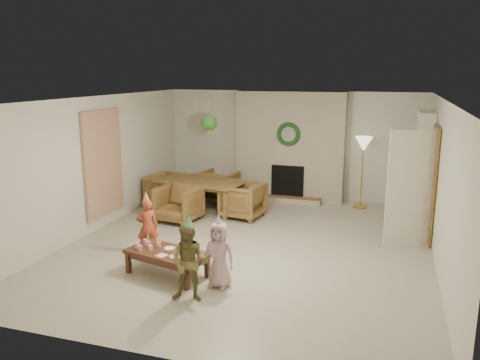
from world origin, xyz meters
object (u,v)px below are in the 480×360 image
at_px(dining_chair_left, 168,190).
at_px(child_red, 147,227).
at_px(coffee_table_top, 167,253).
at_px(dining_table, 200,196).
at_px(dining_chair_near, 178,204).
at_px(child_pink, 219,255).
at_px(child_plaid, 190,263).
at_px(dining_chair_right, 243,200).
at_px(dining_chair_far, 219,186).

xyz_separation_m(dining_chair_left, child_red, (0.96, -2.74, 0.11)).
bearing_deg(coffee_table_top, dining_chair_left, 129.87).
bearing_deg(dining_table, dining_chair_near, -90.00).
xyz_separation_m(dining_chair_left, child_pink, (2.47, -3.51, 0.11)).
distance_m(dining_table, dining_chair_near, 0.82).
bearing_deg(child_red, dining_chair_near, -111.41).
distance_m(coffee_table_top, child_red, 0.94).
relative_size(child_plaid, child_pink, 1.11).
bearing_deg(coffee_table_top, dining_chair_near, 125.40).
bearing_deg(child_pink, dining_chair_right, 105.13).
xyz_separation_m(dining_chair_right, child_plaid, (0.44, -3.72, 0.16)).
bearing_deg(dining_chair_left, child_red, -151.41).
distance_m(dining_chair_left, child_plaid, 4.61).
distance_m(dining_table, child_pink, 3.77).
bearing_deg(dining_chair_right, dining_chair_near, -51.34).
bearing_deg(child_plaid, dining_chair_far, 96.22).
bearing_deg(child_plaid, child_red, 125.96).
bearing_deg(dining_chair_far, dining_table, 90.00).
bearing_deg(child_plaid, dining_chair_near, 107.77).
xyz_separation_m(dining_table, dining_chair_near, (-0.13, -0.81, 0.03)).
xyz_separation_m(dining_table, child_pink, (1.66, -3.38, 0.14)).
bearing_deg(dining_table, coffee_table_top, -66.71).
height_order(child_red, child_pink, child_red).
height_order(child_red, child_plaid, child_plaid).
bearing_deg(dining_chair_near, dining_table, 90.00).
height_order(dining_chair_left, child_pink, child_pink).
bearing_deg(dining_chair_near, coffee_table_top, -59.59).
height_order(dining_table, dining_chair_left, dining_chair_left).
bearing_deg(child_plaid, dining_table, 101.01).
relative_size(dining_table, child_plaid, 1.79).
bearing_deg(dining_chair_left, child_plaid, -141.37).
xyz_separation_m(dining_table, dining_chair_left, (-0.81, 0.13, 0.03)).
height_order(coffee_table_top, child_plaid, child_plaid).
relative_size(coffee_table_top, child_pink, 1.29).
distance_m(child_red, child_pink, 1.70).
relative_size(dining_chair_right, child_red, 0.85).
bearing_deg(child_red, dining_table, -117.05).
relative_size(dining_table, dining_chair_near, 2.34).
distance_m(dining_chair_near, dining_chair_left, 1.16).
distance_m(dining_chair_left, child_pink, 4.30).
distance_m(dining_table, child_plaid, 4.15).
distance_m(dining_chair_near, dining_chair_right, 1.31).
height_order(dining_table, coffee_table_top, dining_table).
bearing_deg(dining_chair_far, child_pink, 119.39).
height_order(dining_chair_near, dining_chair_right, same).
height_order(dining_table, dining_chair_far, dining_chair_far).
height_order(dining_chair_near, coffee_table_top, dining_chair_near).
distance_m(coffee_table_top, child_pink, 0.87).
relative_size(dining_chair_far, dining_chair_right, 1.00).
relative_size(dining_chair_near, dining_chair_left, 1.00).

